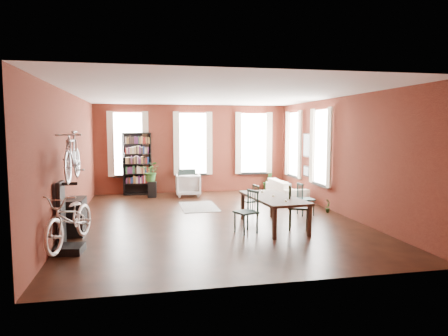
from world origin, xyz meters
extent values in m
plane|color=black|center=(0.00, 0.00, 0.00)|extent=(9.00, 9.00, 0.00)
cube|color=silver|center=(0.00, 0.00, 3.20)|extent=(7.00, 9.00, 0.04)
cube|color=#4D1B13|center=(0.00, 4.50, 1.60)|extent=(7.00, 0.04, 3.20)
cube|color=#4D1B13|center=(0.00, -4.50, 1.60)|extent=(7.00, 0.04, 3.20)
cube|color=#4D1B13|center=(-3.50, 0.00, 1.60)|extent=(0.04, 9.00, 3.20)
cube|color=#4D1B13|center=(3.50, 0.00, 1.60)|extent=(0.04, 9.00, 3.20)
cube|color=white|center=(-2.30, 4.47, 1.80)|extent=(1.00, 0.04, 2.20)
cube|color=beige|center=(-2.30, 4.40, 1.80)|extent=(1.40, 0.06, 2.30)
cube|color=white|center=(0.00, 4.47, 1.80)|extent=(1.00, 0.04, 2.20)
cube|color=beige|center=(0.00, 4.40, 1.80)|extent=(1.40, 0.06, 2.30)
cube|color=white|center=(2.30, 4.47, 1.80)|extent=(1.00, 0.04, 2.20)
cube|color=beige|center=(2.30, 4.40, 1.80)|extent=(1.40, 0.06, 2.30)
cube|color=white|center=(3.47, 1.00, 1.80)|extent=(0.04, 1.00, 2.20)
cube|color=beige|center=(3.40, 1.00, 1.80)|extent=(0.06, 1.40, 2.30)
cube|color=white|center=(3.47, 3.20, 1.80)|extent=(0.04, 1.00, 2.20)
cube|color=beige|center=(3.40, 3.20, 1.80)|extent=(0.06, 1.40, 2.30)
cube|color=black|center=(3.46, 2.10, 1.80)|extent=(0.04, 0.55, 0.75)
cube|color=black|center=(3.46, 2.10, 0.95)|extent=(0.04, 0.45, 0.35)
cube|color=#453629|center=(1.22, -1.17, 0.37)|extent=(1.18, 2.24, 0.73)
cube|color=#1B3C3A|center=(0.46, -1.55, 0.48)|extent=(0.57, 0.57, 0.95)
cube|color=black|center=(1.03, 0.16, 0.41)|extent=(0.45, 0.45, 0.82)
cube|color=black|center=(1.75, -1.47, 0.52)|extent=(0.63, 0.63, 1.04)
cube|color=#1B3D3C|center=(2.52, -0.06, 0.43)|extent=(0.41, 0.41, 0.87)
cube|color=black|center=(-2.00, 4.30, 1.10)|extent=(1.00, 0.32, 2.20)
imported|color=silver|center=(-0.28, 3.65, 0.42)|extent=(0.85, 0.80, 0.85)
imported|color=beige|center=(2.95, 2.60, 0.41)|extent=(0.61, 2.08, 0.81)
cube|color=black|center=(-0.18, 1.60, 0.01)|extent=(1.06, 1.69, 0.01)
cube|color=black|center=(-3.18, -2.32, 0.07)|extent=(0.55, 0.55, 0.14)
cube|color=black|center=(-3.40, -1.80, 0.65)|extent=(0.16, 0.60, 1.30)
cube|color=black|center=(-3.28, -0.90, 0.40)|extent=(0.40, 0.80, 0.80)
cube|color=black|center=(-1.50, 3.61, 0.27)|extent=(0.31, 0.31, 0.54)
imported|color=#264F1F|center=(2.83, 4.30, 0.15)|extent=(0.46, 0.73, 0.31)
imported|color=#295220|center=(3.25, 0.10, 0.07)|extent=(0.46, 0.42, 0.15)
imported|color=beige|center=(-3.14, -2.29, 1.13)|extent=(0.91, 1.17, 1.97)
imported|color=#A5A8AD|center=(-3.15, -1.80, 2.13)|extent=(0.47, 1.00, 1.66)
imported|color=#2D6127|center=(-1.53, 3.64, 0.81)|extent=(0.81, 0.85, 0.53)
camera|label=1|loc=(-1.76, -10.09, 2.34)|focal=32.00mm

